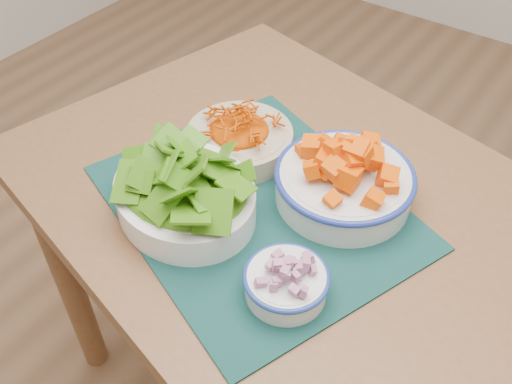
% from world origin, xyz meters
% --- Properties ---
extents(ground, '(4.00, 4.00, 0.00)m').
position_xyz_m(ground, '(0.00, 0.00, 0.00)').
color(ground, '#8E6545').
rests_on(ground, ground).
extents(table, '(1.21, 0.95, 0.75)m').
position_xyz_m(table, '(0.31, -0.19, 0.64)').
color(table, brown).
rests_on(table, ground).
extents(placemat, '(0.61, 0.55, 0.00)m').
position_xyz_m(placemat, '(0.23, -0.24, 0.75)').
color(placemat, black).
rests_on(placemat, table).
extents(carrot_bowl, '(0.24, 0.24, 0.07)m').
position_xyz_m(carrot_bowl, '(0.12, -0.15, 0.79)').
color(carrot_bowl, tan).
rests_on(carrot_bowl, placemat).
extents(squash_bowl, '(0.24, 0.24, 0.12)m').
position_xyz_m(squash_bowl, '(0.33, -0.15, 0.81)').
color(squash_bowl, silver).
rests_on(squash_bowl, placemat).
extents(lettuce_bowl, '(0.30, 0.28, 0.12)m').
position_xyz_m(lettuce_bowl, '(0.14, -0.32, 0.81)').
color(lettuce_bowl, white).
rests_on(lettuce_bowl, placemat).
extents(onion_bowl, '(0.13, 0.13, 0.06)m').
position_xyz_m(onion_bowl, '(0.36, -0.36, 0.78)').
color(onion_bowl, silver).
rests_on(onion_bowl, placemat).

